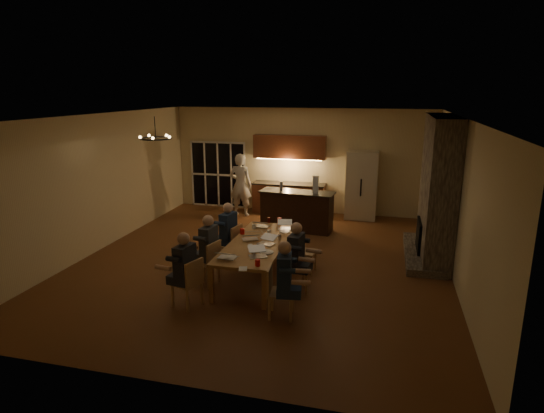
{
  "coord_description": "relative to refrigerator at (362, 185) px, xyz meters",
  "views": [
    {
      "loc": [
        2.53,
        -9.2,
        3.74
      ],
      "look_at": [
        0.15,
        0.3,
        1.21
      ],
      "focal_mm": 30.0,
      "sensor_mm": 36.0,
      "label": 1
    }
  ],
  "objects": [
    {
      "name": "laptop_f",
      "position": [
        -1.43,
        -3.98,
        -0.14
      ],
      "size": [
        0.37,
        0.34,
        0.23
      ],
      "primitive_type": null,
      "rotation": [
        0.0,
        0.0,
        0.23
      ],
      "color": "silver",
      "rests_on": "dining_table"
    },
    {
      "name": "bar_blender",
      "position": [
        -1.11,
        -1.7,
        0.31
      ],
      "size": [
        0.15,
        0.15,
        0.46
      ],
      "primitive_type": "cube",
      "rotation": [
        0.0,
        0.0,
        0.06
      ],
      "color": "silver",
      "rests_on": "bar_island"
    },
    {
      "name": "notepad",
      "position": [
        -1.62,
        -6.42,
        -0.24
      ],
      "size": [
        0.19,
        0.23,
        0.01
      ],
      "primitive_type": "cube",
      "rotation": [
        0.0,
        0.0,
        0.27
      ],
      "color": "white",
      "rests_on": "dining_table"
    },
    {
      "name": "chair_right_near",
      "position": [
        -0.92,
        -6.51,
        -0.55
      ],
      "size": [
        0.48,
        0.48,
        0.89
      ],
      "primitive_type": null,
      "rotation": [
        0.0,
        0.0,
        1.67
      ],
      "color": "tan",
      "rests_on": "ground"
    },
    {
      "name": "laptop_c",
      "position": [
        -1.96,
        -4.87,
        -0.14
      ],
      "size": [
        0.41,
        0.4,
        0.23
      ],
      "primitive_type": null,
      "rotation": [
        0.0,
        0.0,
        3.62
      ],
      "color": "silver",
      "rests_on": "dining_table"
    },
    {
      "name": "mug_back",
      "position": [
        -2.1,
        -4.13,
        -0.2
      ],
      "size": [
        0.08,
        0.08,
        0.1
      ],
      "primitive_type": "cylinder",
      "color": "white",
      "rests_on": "dining_table"
    },
    {
      "name": "laptop_a",
      "position": [
        -2.07,
        -5.98,
        -0.14
      ],
      "size": [
        0.33,
        0.29,
        0.23
      ],
      "primitive_type": null,
      "rotation": [
        0.0,
        0.0,
        3.09
      ],
      "color": "silver",
      "rests_on": "dining_table"
    },
    {
      "name": "bar_island",
      "position": [
        -1.62,
        -1.64,
        -0.46
      ],
      "size": [
        2.06,
        0.88,
        1.08
      ],
      "primitive_type": "cube",
      "rotation": [
        0.0,
        0.0,
        -0.1
      ],
      "color": "black",
      "rests_on": "ground"
    },
    {
      "name": "laptop_d",
      "position": [
        -1.57,
        -5.07,
        -0.14
      ],
      "size": [
        0.4,
        0.37,
        0.23
      ],
      "primitive_type": null,
      "rotation": [
        0.0,
        0.0,
        -0.35
      ],
      "color": "silver",
      "rests_on": "dining_table"
    },
    {
      "name": "mug_mid",
      "position": [
        -1.67,
        -4.45,
        -0.2
      ],
      "size": [
        0.09,
        0.09,
        0.1
      ],
      "primitive_type": "cylinder",
      "color": "white",
      "rests_on": "dining_table"
    },
    {
      "name": "plate_near",
      "position": [
        -1.44,
        -5.53,
        -0.24
      ],
      "size": [
        0.27,
        0.27,
        0.02
      ],
      "primitive_type": "cylinder",
      "color": "white",
      "rests_on": "dining_table"
    },
    {
      "name": "plate_far",
      "position": [
        -1.39,
        -4.19,
        -0.24
      ],
      "size": [
        0.25,
        0.25,
        0.02
      ],
      "primitive_type": "cylinder",
      "color": "white",
      "rests_on": "dining_table"
    },
    {
      "name": "french_doors",
      "position": [
        -4.6,
        0.32,
        0.05
      ],
      "size": [
        1.86,
        0.08,
        2.1
      ],
      "primitive_type": "cube",
      "color": "black",
      "rests_on": "ground"
    },
    {
      "name": "person_left_near",
      "position": [
        -2.63,
        -6.58,
        -0.31
      ],
      "size": [
        0.69,
        0.69,
        1.38
      ],
      "primitive_type": null,
      "rotation": [
        0.0,
        0.0,
        -1.74
      ],
      "color": "#252930",
      "rests_on": "ground"
    },
    {
      "name": "person_right_near",
      "position": [
        -0.85,
        -6.6,
        -0.31
      ],
      "size": [
        0.68,
        0.68,
        1.38
      ],
      "primitive_type": null,
      "rotation": [
        0.0,
        0.0,
        1.72
      ],
      "color": "#1F354F",
      "rests_on": "ground"
    },
    {
      "name": "chair_left_near",
      "position": [
        -2.64,
        -6.53,
        -0.55
      ],
      "size": [
        0.56,
        0.56,
        0.89
      ],
      "primitive_type": null,
      "rotation": [
        0.0,
        0.0,
        -1.91
      ],
      "color": "tan",
      "rests_on": "ground"
    },
    {
      "name": "person_left_mid",
      "position": [
        -2.64,
        -5.45,
        -0.31
      ],
      "size": [
        0.65,
        0.65,
        1.38
      ],
      "primitive_type": null,
      "rotation": [
        0.0,
        0.0,
        -1.67
      ],
      "color": "#3A3E45",
      "rests_on": "ground"
    },
    {
      "name": "redcup_far",
      "position": [
        -1.65,
        -3.56,
        -0.19
      ],
      "size": [
        0.1,
        0.1,
        0.12
      ],
      "primitive_type": "cylinder",
      "color": "red",
      "rests_on": "dining_table"
    },
    {
      "name": "person_left_far",
      "position": [
        -2.59,
        -4.42,
        -0.31
      ],
      "size": [
        0.71,
        0.71,
        1.38
      ],
      "primitive_type": null,
      "rotation": [
        0.0,
        0.0,
        -1.77
      ],
      "color": "#1F354F",
      "rests_on": "ground"
    },
    {
      "name": "plate_left",
      "position": [
        -2.02,
        -5.95,
        -0.24
      ],
      "size": [
        0.26,
        0.26,
        0.02
      ],
      "primitive_type": "cylinder",
      "color": "white",
      "rests_on": "dining_table"
    },
    {
      "name": "chair_left_mid",
      "position": [
        -2.66,
        -5.57,
        -0.55
      ],
      "size": [
        0.54,
        0.54,
        0.89
      ],
      "primitive_type": null,
      "rotation": [
        0.0,
        0.0,
        -1.83
      ],
      "color": "tan",
      "rests_on": "ground"
    },
    {
      "name": "can_cola",
      "position": [
        -1.89,
        -3.59,
        -0.19
      ],
      "size": [
        0.07,
        0.07,
        0.12
      ],
      "primitive_type": "cylinder",
      "color": "#3F0F0C",
      "rests_on": "dining_table"
    },
    {
      "name": "bar_bottle",
      "position": [
        -2.07,
        -1.56,
        0.2
      ],
      "size": [
        0.08,
        0.08,
        0.24
      ],
      "primitive_type": "cylinder",
      "color": "#99999E",
      "rests_on": "bar_island"
    },
    {
      "name": "dining_table",
      "position": [
        -1.76,
        -4.99,
        -0.62
      ],
      "size": [
        1.1,
        2.78,
        0.75
      ],
      "primitive_type": "cube",
      "color": "#B68848",
      "rests_on": "ground"
    },
    {
      "name": "left_wall",
      "position": [
        -5.92,
        -4.15,
        0.6
      ],
      "size": [
        0.04,
        9.0,
        3.2
      ],
      "primitive_type": "cube",
      "color": "beige",
      "rests_on": "ground"
    },
    {
      "name": "back_wall",
      "position": [
        -1.9,
        0.37,
        0.6
      ],
      "size": [
        8.0,
        0.04,
        3.2
      ],
      "primitive_type": "cube",
      "color": "beige",
      "rests_on": "ground"
    },
    {
      "name": "chandelier",
      "position": [
        -4.02,
        -4.75,
        1.75
      ],
      "size": [
        0.65,
        0.65,
        0.03
      ],
      "primitive_type": "torus",
      "color": "black",
      "rests_on": "ceiling"
    },
    {
      "name": "laptop_b",
      "position": [
        -1.54,
        -5.78,
        -0.14
      ],
      "size": [
        0.41,
        0.39,
        0.23
      ],
      "primitive_type": null,
      "rotation": [
        0.0,
        0.0,
        0.47
      ],
      "color": "silver",
      "rests_on": "dining_table"
    },
    {
      "name": "chair_right_mid",
      "position": [
        -0.89,
        -5.44,
        -0.55
      ],
      "size": [
        0.56,
        0.56,
        0.89
      ],
      "primitive_type": null,
      "rotation": [
        0.0,
        0.0,
        1.89
      ],
      "color": "tan",
      "rests_on": "ground"
    },
    {
      "name": "can_silver",
      "position": [
        -1.66,
        -5.66,
        -0.19
      ],
      "size": [
        0.07,
        0.07,
        0.12
      ],
      "primitive_type": "cylinder",
      "color": "#B2B2B7",
      "rests_on": "dining_table"
    },
    {
      "name": "kitchenette",
      "position": [
        -2.2,
        0.05,
        0.2
      ],
      "size": [
        2.24,
        0.68,
        2.4
      ],
      "primitive_type": null,
      "color": "brown",
      "rests_on": "ground"
    },
    {
      "name": "standing_person",
      "position": [
        -3.56,
        -0.57,
        -0.05
      ],
      "size": [
        0.71,
        0.49,
        1.89
      ],
      "primitive_type": "imported",
      "rotation": [
        0.0,
        0.0,
        3.09
      ],
      "color": "silver",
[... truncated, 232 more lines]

